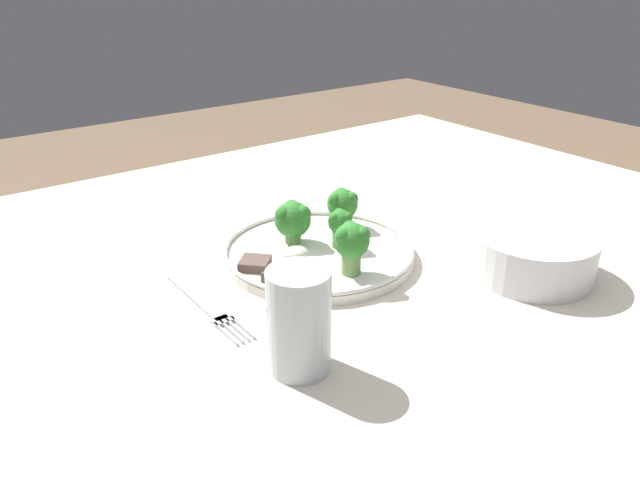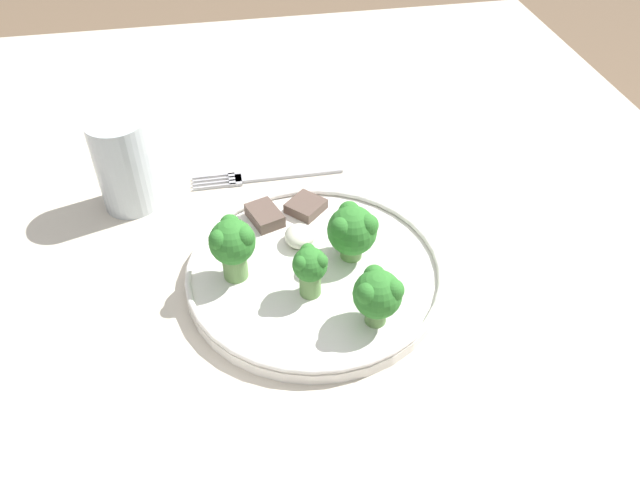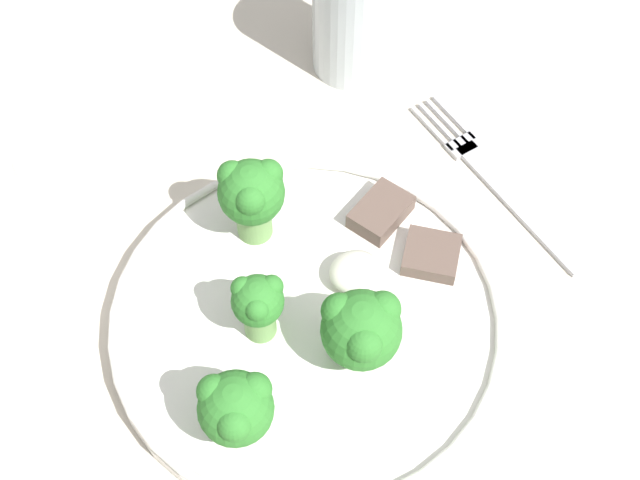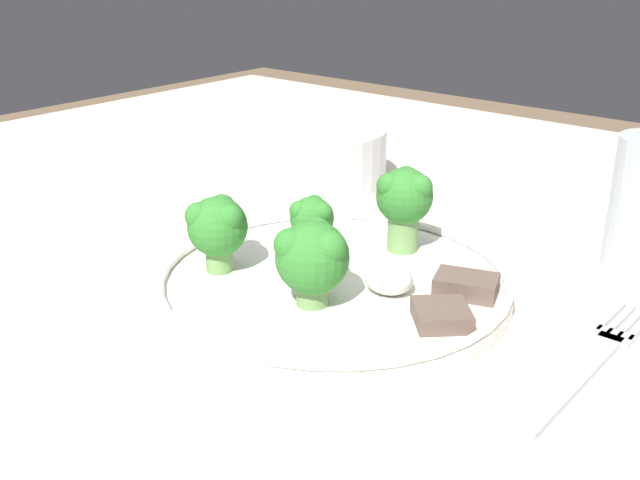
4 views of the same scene
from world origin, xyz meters
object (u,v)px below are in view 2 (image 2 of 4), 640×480
at_px(fork, 269,176).
at_px(drinking_glass, 125,169).
at_px(dinner_plate, 315,272).
at_px(cream_bowl, 86,475).

bearing_deg(fork, drinking_glass, 97.57).
relative_size(fork, drinking_glass, 1.70).
distance_m(fork, drinking_glass, 0.16).
bearing_deg(fork, dinner_plate, -172.57).
height_order(fork, drinking_glass, drinking_glass).
relative_size(dinner_plate, cream_bowl, 1.67).
height_order(fork, cream_bowl, cream_bowl).
bearing_deg(cream_bowl, fork, -25.47).
xyz_separation_m(cream_bowl, drinking_glass, (0.34, -0.02, 0.02)).
xyz_separation_m(dinner_plate, cream_bowl, (-0.18, 0.19, 0.02)).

